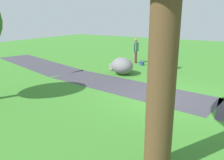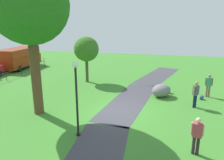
{
  "view_description": "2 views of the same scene",
  "coord_description": "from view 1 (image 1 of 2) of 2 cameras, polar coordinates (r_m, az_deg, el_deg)",
  "views": [
    {
      "loc": [
        -2.89,
        8.65,
        3.15
      ],
      "look_at": [
        1.37,
        1.67,
        0.9
      ],
      "focal_mm": 37.66,
      "sensor_mm": 36.0,
      "label": 1
    },
    {
      "loc": [
        -11.99,
        -2.61,
        5.26
      ],
      "look_at": [
        1.77,
        0.79,
        1.42
      ],
      "focal_mm": 34.69,
      "sensor_mm": 36.0,
      "label": 2
    }
  ],
  "objects": [
    {
      "name": "backpack_by_boulder",
      "position": [
        13.95,
        -0.04,
        3.14
      ],
      "size": [
        0.28,
        0.26,
        0.4
      ],
      "color": "gray",
      "rests_on": "ground"
    },
    {
      "name": "ground_plane",
      "position": [
        9.65,
        12.23,
        -4.04
      ],
      "size": [
        48.0,
        48.0,
        0.0
      ],
      "primitive_type": "plane",
      "color": "#3B7D2B"
    },
    {
      "name": "handbag_on_grass",
      "position": [
        15.55,
        7.24,
        4.09
      ],
      "size": [
        0.38,
        0.38,
        0.31
      ],
      "color": "navy",
      "rests_on": "ground"
    },
    {
      "name": "footpath_segment_far",
      "position": [
        16.89,
        -17.98,
        3.88
      ],
      "size": [
        8.33,
        4.43,
        0.01
      ],
      "color": "#3D3B43",
      "rests_on": "ground"
    },
    {
      "name": "woman_with_handbag",
      "position": [
        16.13,
        5.77,
        7.49
      ],
      "size": [
        0.29,
        0.51,
        1.66
      ],
      "color": "#81564E",
      "rests_on": "ground"
    },
    {
      "name": "lawn_boulder",
      "position": [
        13.03,
        2.47,
        3.45
      ],
      "size": [
        1.89,
        1.85,
        0.92
      ],
      "color": "slate",
      "rests_on": "ground"
    },
    {
      "name": "frisbee_on_grass",
      "position": [
        14.74,
        9.79,
        2.85
      ],
      "size": [
        0.26,
        0.26,
        0.02
      ],
      "color": "#41A9D2",
      "rests_on": "ground"
    },
    {
      "name": "passerby_on_path",
      "position": [
        14.2,
        12.27,
        6.24
      ],
      "size": [
        0.43,
        0.41,
        1.69
      ],
      "color": "#171A37",
      "rests_on": "ground"
    },
    {
      "name": "footpath_segment_mid",
      "position": [
        10.78,
        3.26,
        -1.63
      ],
      "size": [
        8.23,
        3.34,
        0.01
      ],
      "color": "#3D3B43",
      "rests_on": "ground"
    }
  ]
}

